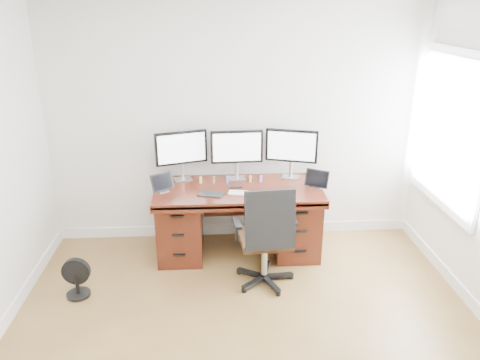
{
  "coord_description": "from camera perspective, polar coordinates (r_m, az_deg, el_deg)",
  "views": [
    {
      "loc": [
        -0.25,
        -2.62,
        2.53
      ],
      "look_at": [
        0.0,
        1.5,
        0.95
      ],
      "focal_mm": 35.0,
      "sensor_mm": 36.0,
      "label": 1
    }
  ],
  "objects": [
    {
      "name": "back_wall",
      "position": [
        5.02,
        -0.52,
        7.34
      ],
      "size": [
        4.0,
        0.1,
        2.7
      ],
      "primitive_type": "cube",
      "color": "silver",
      "rests_on": "ground"
    },
    {
      "name": "desk",
      "position": [
        4.94,
        -0.23,
        -4.57
      ],
      "size": [
        1.7,
        0.8,
        0.75
      ],
      "color": "#44180D",
      "rests_on": "ground"
    },
    {
      "name": "office_chair",
      "position": [
        4.42,
        3.13,
        -8.85
      ],
      "size": [
        0.6,
        0.59,
        1.02
      ],
      "rotation": [
        0.0,
        0.0,
        0.09
      ],
      "color": "black",
      "rests_on": "ground"
    },
    {
      "name": "floor_fan",
      "position": [
        4.58,
        -19.32,
        -11.28
      ],
      "size": [
        0.26,
        0.22,
        0.37
      ],
      "rotation": [
        0.0,
        0.0,
        -0.04
      ],
      "color": "black",
      "rests_on": "ground"
    },
    {
      "name": "monitor_left",
      "position": [
        4.92,
        -7.17,
        3.7
      ],
      "size": [
        0.53,
        0.2,
        0.53
      ],
      "rotation": [
        0.0,
        0.0,
        0.31
      ],
      "color": "silver",
      "rests_on": "desk"
    },
    {
      "name": "monitor_center",
      "position": [
        4.91,
        -0.4,
        3.85
      ],
      "size": [
        0.55,
        0.15,
        0.53
      ],
      "rotation": [
        0.0,
        0.0,
        0.05
      ],
      "color": "silver",
      "rests_on": "desk"
    },
    {
      "name": "monitor_right",
      "position": [
        4.98,
        6.3,
        3.94
      ],
      "size": [
        0.54,
        0.19,
        0.53
      ],
      "rotation": [
        0.0,
        0.0,
        -0.29
      ],
      "color": "silver",
      "rests_on": "desk"
    },
    {
      "name": "tablet_left",
      "position": [
        4.72,
        -9.46,
        -0.41
      ],
      "size": [
        0.23,
        0.2,
        0.19
      ],
      "rotation": [
        0.0,
        0.0,
        0.63
      ],
      "color": "silver",
      "rests_on": "desk"
    },
    {
      "name": "tablet_right",
      "position": [
        4.8,
        9.37,
        -0.01
      ],
      "size": [
        0.24,
        0.18,
        0.19
      ],
      "rotation": [
        0.0,
        0.0,
        -0.53
      ],
      "color": "silver",
      "rests_on": "desk"
    },
    {
      "name": "keyboard",
      "position": [
        4.63,
        0.16,
        -1.59
      ],
      "size": [
        0.27,
        0.15,
        0.01
      ],
      "primitive_type": "cube",
      "rotation": [
        0.0,
        0.0,
        -0.18
      ],
      "color": "white",
      "rests_on": "desk"
    },
    {
      "name": "trackpad",
      "position": [
        4.62,
        3.26,
        -1.7
      ],
      "size": [
        0.18,
        0.18,
        0.01
      ],
      "primitive_type": "cube",
      "rotation": [
        0.0,
        0.0,
        0.42
      ],
      "color": "silver",
      "rests_on": "desk"
    },
    {
      "name": "drawing_tablet",
      "position": [
        4.62,
        -3.56,
        -1.71
      ],
      "size": [
        0.28,
        0.22,
        0.01
      ],
      "primitive_type": "cube",
      "rotation": [
        0.0,
        0.0,
        -0.3
      ],
      "color": "black",
      "rests_on": "desk"
    },
    {
      "name": "phone",
      "position": [
        4.79,
        -0.57,
        -0.84
      ],
      "size": [
        0.14,
        0.07,
        0.01
      ],
      "primitive_type": "cube",
      "rotation": [
        0.0,
        0.0,
        0.07
      ],
      "color": "black",
      "rests_on": "desk"
    },
    {
      "name": "figurine_yellow",
      "position": [
        4.89,
        -4.83,
        0.05
      ],
      "size": [
        0.03,
        0.03,
        0.08
      ],
      "color": "#E7B660",
      "rests_on": "desk"
    },
    {
      "name": "figurine_brown",
      "position": [
        4.89,
        -3.23,
        0.09
      ],
      "size": [
        0.03,
        0.03,
        0.08
      ],
      "color": "#906648",
      "rests_on": "desk"
    },
    {
      "name": "figurine_blue",
      "position": [
        4.89,
        -1.56,
        0.12
      ],
      "size": [
        0.03,
        0.03,
        0.08
      ],
      "color": "#4478D8",
      "rests_on": "desk"
    },
    {
      "name": "figurine_orange",
      "position": [
        4.91,
        1.27,
        0.18
      ],
      "size": [
        0.03,
        0.03,
        0.08
      ],
      "color": "#FB964F",
      "rests_on": "desk"
    },
    {
      "name": "figurine_purple",
      "position": [
        4.92,
        2.55,
        0.21
      ],
      "size": [
        0.03,
        0.03,
        0.08
      ],
      "color": "#B666E6",
      "rests_on": "desk"
    }
  ]
}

